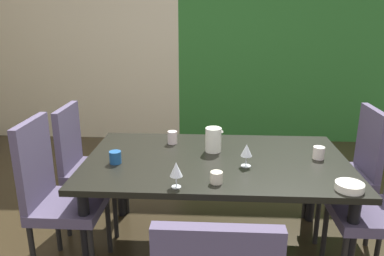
% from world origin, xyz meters
% --- Properties ---
extents(ground_plane, '(5.99, 5.26, 0.02)m').
position_xyz_m(ground_plane, '(0.00, 0.00, -0.01)').
color(ground_plane, '#2F2617').
extents(back_panel_interior, '(2.82, 0.10, 2.88)m').
position_xyz_m(back_panel_interior, '(-1.59, 2.58, 1.44)').
color(back_panel_interior, beige).
rests_on(back_panel_interior, ground_plane).
extents(garden_window_panel, '(3.18, 0.10, 2.88)m').
position_xyz_m(garden_window_panel, '(1.41, 2.58, 1.44)').
color(garden_window_panel, '#2A6627').
rests_on(garden_window_panel, ground_plane).
extents(dining_table, '(1.82, 1.08, 0.72)m').
position_xyz_m(dining_table, '(0.31, 0.01, 0.65)').
color(dining_table, black).
rests_on(dining_table, ground_plane).
extents(chair_right_far, '(0.44, 0.44, 1.02)m').
position_xyz_m(chair_right_far, '(1.35, 0.29, 0.57)').
color(chair_right_far, '#4D445E').
rests_on(chair_right_far, ground_plane).
extents(chair_left_far, '(0.44, 0.44, 1.01)m').
position_xyz_m(chair_left_far, '(-0.73, 0.29, 0.56)').
color(chair_left_far, '#4D445E').
rests_on(chair_left_far, ground_plane).
extents(chair_left_near, '(0.44, 0.44, 1.06)m').
position_xyz_m(chair_left_near, '(-0.74, -0.28, 0.58)').
color(chair_left_near, '#4D445E').
rests_on(chair_left_near, ground_plane).
extents(wine_glass_rear, '(0.08, 0.08, 0.16)m').
position_xyz_m(wine_glass_rear, '(0.07, -0.45, 0.83)').
color(wine_glass_rear, silver).
rests_on(wine_glass_rear, dining_table).
extents(wine_glass_front, '(0.08, 0.08, 0.15)m').
position_xyz_m(wine_glass_front, '(0.51, -0.11, 0.83)').
color(wine_glass_front, silver).
rests_on(wine_glass_front, dining_table).
extents(serving_bowl_right, '(0.16, 0.16, 0.04)m').
position_xyz_m(serving_bowl_right, '(1.07, -0.43, 0.74)').
color(serving_bowl_right, white).
rests_on(serving_bowl_right, dining_table).
extents(cup_north, '(0.07, 0.07, 0.10)m').
position_xyz_m(cup_north, '(-0.03, 0.31, 0.77)').
color(cup_north, silver).
rests_on(cup_north, dining_table).
extents(cup_east, '(0.07, 0.07, 0.07)m').
position_xyz_m(cup_east, '(0.31, -0.38, 0.75)').
color(cup_east, beige).
rests_on(cup_east, dining_table).
extents(cup_near_shelf, '(0.08, 0.08, 0.08)m').
position_xyz_m(cup_near_shelf, '(-0.37, -0.11, 0.76)').
color(cup_near_shelf, '#1C508B').
rests_on(cup_near_shelf, dining_table).
extents(cup_near_window, '(0.08, 0.08, 0.09)m').
position_xyz_m(cup_near_window, '(1.02, 0.05, 0.76)').
color(cup_near_window, white).
rests_on(cup_near_window, dining_table).
extents(pitcher_left, '(0.13, 0.12, 0.18)m').
position_xyz_m(pitcher_left, '(0.29, 0.16, 0.81)').
color(pitcher_left, white).
rests_on(pitcher_left, dining_table).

